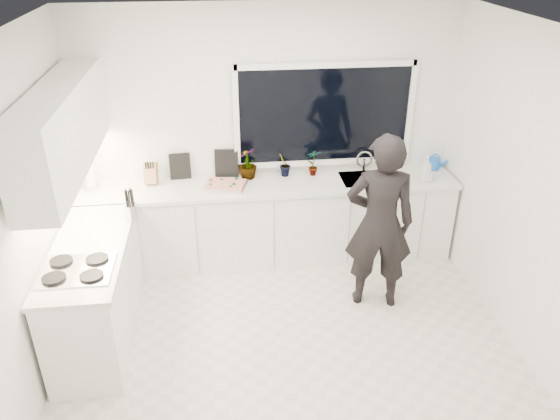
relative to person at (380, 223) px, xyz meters
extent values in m
cube|color=beige|center=(-0.92, -0.54, -0.89)|extent=(4.00, 3.50, 0.02)
cube|color=white|center=(-0.92, 1.22, 0.47)|extent=(4.00, 0.02, 2.70)
cube|color=white|center=(-2.93, -0.54, 0.47)|extent=(0.02, 3.50, 2.70)
cube|color=white|center=(1.09, -0.54, 0.47)|extent=(0.02, 3.50, 2.70)
cube|color=white|center=(-0.92, -0.54, 1.83)|extent=(4.00, 3.50, 0.02)
cube|color=black|center=(-0.32, 1.19, 0.67)|extent=(1.80, 0.02, 1.00)
cube|color=white|center=(-0.92, 0.91, -0.44)|extent=(3.92, 0.58, 0.88)
cube|color=white|center=(-2.59, -0.19, -0.44)|extent=(0.58, 1.60, 0.88)
cube|color=silver|center=(-0.92, 0.90, 0.02)|extent=(3.94, 0.62, 0.04)
cube|color=silver|center=(-2.59, -0.19, 0.02)|extent=(0.62, 1.60, 0.04)
cube|color=white|center=(-2.71, 0.16, 0.97)|extent=(0.34, 2.10, 0.70)
cube|color=silver|center=(0.13, 0.91, -0.01)|extent=(0.58, 0.42, 0.14)
cylinder|color=silver|center=(0.13, 1.11, 0.15)|extent=(0.03, 0.03, 0.22)
cube|color=black|center=(-2.61, -0.54, 0.06)|extent=(0.56, 0.48, 0.03)
imported|color=black|center=(0.00, 0.00, 0.00)|extent=(0.71, 0.53, 1.76)
cube|color=silver|center=(-1.40, 0.88, 0.06)|extent=(0.51, 0.43, 0.03)
cube|color=#B53318|center=(-1.40, 0.88, 0.07)|extent=(0.46, 0.38, 0.01)
cylinder|color=blue|center=(0.91, 1.07, 0.11)|extent=(0.15, 0.15, 0.13)
cylinder|color=white|center=(-2.77, 1.01, 0.17)|extent=(0.13, 0.13, 0.26)
cube|color=olive|center=(-2.16, 1.05, 0.15)|extent=(0.14, 0.12, 0.22)
cylinder|color=silver|center=(-2.27, 0.26, 0.12)|extent=(0.16, 0.16, 0.16)
cube|color=black|center=(-1.86, 1.15, 0.18)|extent=(0.22, 0.04, 0.28)
cube|color=black|center=(-1.37, 1.15, 0.19)|extent=(0.25, 0.05, 0.30)
imported|color=#26662D|center=(-1.15, 1.07, 0.21)|extent=(0.27, 0.27, 0.33)
imported|color=#26662D|center=(-0.76, 1.07, 0.17)|extent=(0.18, 0.18, 0.26)
imported|color=#26662D|center=(-0.44, 1.07, 0.19)|extent=(0.17, 0.13, 0.30)
imported|color=#D8BF66|center=(0.71, 0.76, 0.18)|extent=(0.14, 0.14, 0.28)
imported|color=#D8BF66|center=(0.72, 0.76, 0.14)|extent=(0.09, 0.09, 0.19)
camera|label=1|loc=(-1.44, -4.28, 2.46)|focal=35.00mm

